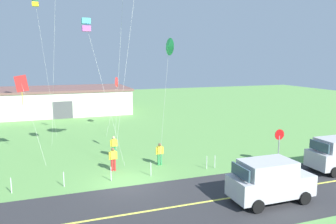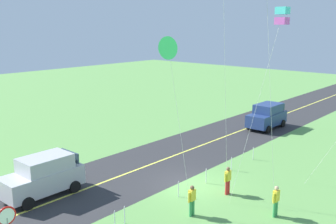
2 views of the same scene
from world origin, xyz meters
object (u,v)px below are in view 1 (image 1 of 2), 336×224
car_suv_foreground (270,180)px  kite_purple_back (35,2)px  person_adult_near (160,153)px  kite_cyan_top (117,82)px  person_adult_companion (114,146)px  stop_sign (279,140)px  kite_red_low (169,47)px  person_child_watcher (113,158)px  warehouse_distant (61,100)px  kite_green_far (86,25)px  kite_orange_near (22,85)px

car_suv_foreground → kite_purple_back: (-11.48, 19.17, 11.37)m
person_adult_near → kite_cyan_top: 13.78m
person_adult_companion → stop_sign: bearing=-158.7°
person_adult_companion → kite_cyan_top: 11.07m
kite_red_low → kite_cyan_top: kite_red_low is taller
person_adult_companion → person_child_watcher: (-0.64, -3.21, 0.00)m
kite_cyan_top → car_suv_foreground: bearing=-79.3°
kite_red_low → warehouse_distant: size_ratio=0.48×
car_suv_foreground → stop_sign: (4.45, 4.93, 0.65)m
person_adult_near → kite_red_low: bearing=80.2°
person_child_watcher → kite_green_far: 9.14m
car_suv_foreground → person_child_watcher: (-6.89, 7.55, -0.29)m
warehouse_distant → kite_green_far: bearing=-87.1°
kite_orange_near → person_adult_near: bearing=-30.6°
car_suv_foreground → kite_cyan_top: (-3.94, 20.75, 3.88)m
kite_cyan_top → kite_red_low: bearing=-87.8°
car_suv_foreground → kite_purple_back: size_ratio=0.34×
stop_sign → kite_orange_near: kite_orange_near is taller
car_suv_foreground → warehouse_distant: (-9.33, 34.03, 0.60)m
car_suv_foreground → kite_orange_near: 18.61m
kite_red_low → person_child_watcher: bearing=159.6°
person_adult_companion → warehouse_distant: warehouse_distant is taller
person_adult_near → kite_purple_back: kite_purple_back is taller
person_adult_near → kite_green_far: bearing=-40.8°
kite_green_far → person_adult_near: bearing=-23.6°
car_suv_foreground → stop_sign: size_ratio=1.72×
person_child_watcher → kite_orange_near: (-5.72, 5.42, 4.68)m
person_adult_near → kite_purple_back: bearing=-72.9°
person_child_watcher → kite_red_low: (3.50, -1.30, 7.33)m
person_adult_near → person_adult_companion: size_ratio=1.00×
person_adult_near → kite_green_far: kite_green_far is taller
person_adult_near → kite_red_low: (0.18, -1.38, 7.33)m
person_adult_companion → warehouse_distant: (-3.09, 23.27, 0.89)m
warehouse_distant → kite_cyan_top: bearing=-67.9°
person_child_watcher → kite_cyan_top: size_ratio=0.29×
person_child_watcher → kite_red_low: kite_red_low is taller
stop_sign → person_child_watcher: 11.68m
kite_cyan_top → kite_purple_back: size_ratio=0.43×
kite_red_low → kite_purple_back: (-8.10, 12.92, 4.33)m
person_child_watcher → kite_cyan_top: (2.95, 13.20, 4.17)m
kite_cyan_top → kite_purple_back: kite_purple_back is taller
warehouse_distant → person_adult_companion: bearing=-82.4°
stop_sign → warehouse_distant: (-13.78, 29.10, -0.05)m
person_adult_companion → kite_green_far: 9.09m
car_suv_foreground → kite_red_low: size_ratio=0.50×
kite_cyan_top → kite_orange_near: bearing=-138.1°
stop_sign → kite_purple_back: 23.91m
person_child_watcher → kite_green_far: kite_green_far is taller
kite_red_low → kite_cyan_top: (-0.55, 14.50, -3.16)m
kite_purple_back → warehouse_distant: 18.47m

